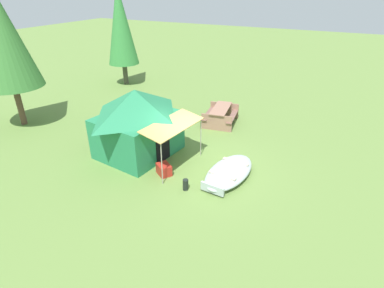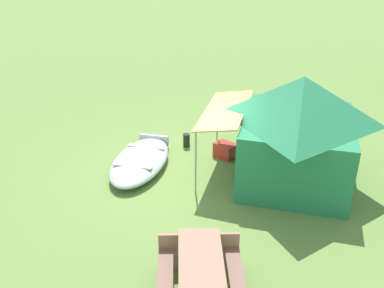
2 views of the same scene
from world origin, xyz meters
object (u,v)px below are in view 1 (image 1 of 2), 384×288
(fuel_can, at_px, (186,185))
(pine_tree_back_left, at_px, (120,25))
(pine_tree_far_center, at_px, (0,34))
(cooler_box, at_px, (164,169))
(beached_rowboat, at_px, (229,172))
(canvas_cabin_tent, at_px, (137,121))
(picnic_table, at_px, (221,114))

(fuel_can, height_order, pine_tree_back_left, pine_tree_back_left)
(pine_tree_far_center, bearing_deg, cooler_box, -95.27)
(beached_rowboat, relative_size, pine_tree_back_left, 0.44)
(beached_rowboat, distance_m, canvas_cabin_tent, 3.95)
(picnic_table, xyz_separation_m, fuel_can, (-5.53, -1.03, -0.30))
(picnic_table, bearing_deg, pine_tree_back_left, 68.10)
(pine_tree_far_center, bearing_deg, beached_rowboat, -89.46)
(fuel_can, xyz_separation_m, pine_tree_far_center, (1.23, 9.39, 3.90))
(cooler_box, distance_m, pine_tree_back_left, 12.07)
(canvas_cabin_tent, distance_m, pine_tree_back_left, 10.01)
(pine_tree_back_left, bearing_deg, pine_tree_far_center, 177.89)
(beached_rowboat, bearing_deg, canvas_cabin_tent, 89.20)
(canvas_cabin_tent, relative_size, picnic_table, 1.85)
(canvas_cabin_tent, distance_m, cooler_box, 2.24)
(cooler_box, xyz_separation_m, pine_tree_back_left, (8.31, 8.00, 3.53))
(cooler_box, bearing_deg, fuel_can, -113.07)
(cooler_box, bearing_deg, beached_rowboat, -67.67)
(cooler_box, xyz_separation_m, pine_tree_far_center, (0.76, 8.28, 3.89))
(cooler_box, relative_size, pine_tree_far_center, 0.09)
(beached_rowboat, bearing_deg, pine_tree_far_center, 90.54)
(canvas_cabin_tent, xyz_separation_m, pine_tree_far_center, (-0.15, 6.59, 2.74))
(canvas_cabin_tent, height_order, picnic_table, canvas_cabin_tent)
(canvas_cabin_tent, bearing_deg, picnic_table, -23.09)
(beached_rowboat, distance_m, fuel_can, 1.66)
(cooler_box, xyz_separation_m, fuel_can, (-0.47, -1.10, -0.00))
(picnic_table, height_order, cooler_box, picnic_table)
(cooler_box, bearing_deg, picnic_table, -0.89)
(pine_tree_back_left, height_order, pine_tree_far_center, pine_tree_far_center)
(pine_tree_far_center, bearing_deg, canvas_cabin_tent, -88.70)
(beached_rowboat, xyz_separation_m, cooler_box, (-0.86, 2.10, -0.01))
(pine_tree_back_left, xyz_separation_m, pine_tree_far_center, (-7.54, 0.28, 0.36))
(fuel_can, bearing_deg, pine_tree_far_center, 82.51)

